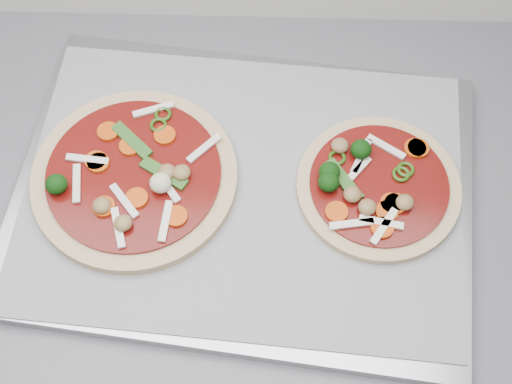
{
  "coord_description": "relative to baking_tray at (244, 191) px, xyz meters",
  "views": [
    {
      "loc": [
        -0.4,
        0.95,
        1.62
      ],
      "look_at": [
        -0.41,
        1.32,
        0.93
      ],
      "focal_mm": 50.0,
      "sensor_mm": 36.0,
      "label": 1
    }
  ],
  "objects": [
    {
      "name": "pizza_right",
      "position": [
        0.15,
        0.0,
        0.02
      ],
      "size": [
        0.2,
        0.2,
        0.03
      ],
      "rotation": [
        0.0,
        0.0,
        0.08
      ],
      "color": "tan",
      "rests_on": "parchment"
    },
    {
      "name": "pizza_left",
      "position": [
        -0.12,
        0.0,
        0.02
      ],
      "size": [
        0.29,
        0.29,
        0.04
      ],
      "rotation": [
        0.0,
        0.0,
        -0.32
      ],
      "color": "tan",
      "rests_on": "parchment"
    },
    {
      "name": "baking_tray",
      "position": [
        0.0,
        0.0,
        0.0
      ],
      "size": [
        0.55,
        0.43,
        0.02
      ],
      "primitive_type": "cube",
      "rotation": [
        0.0,
        0.0,
        -0.12
      ],
      "color": "gray",
      "rests_on": "countertop"
    },
    {
      "name": "base_cabinet",
      "position": [
        0.42,
        -0.03,
        -0.48
      ],
      "size": [
        3.6,
        0.6,
        0.86
      ],
      "primitive_type": "cube",
      "color": "#B5B5B3",
      "rests_on": "ground"
    },
    {
      "name": "parchment",
      "position": [
        0.0,
        0.0,
        0.01
      ],
      "size": [
        0.51,
        0.39,
        0.0
      ],
      "primitive_type": "cube",
      "rotation": [
        0.0,
        0.0,
        -0.08
      ],
      "color": "gray",
      "rests_on": "baking_tray"
    }
  ]
}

